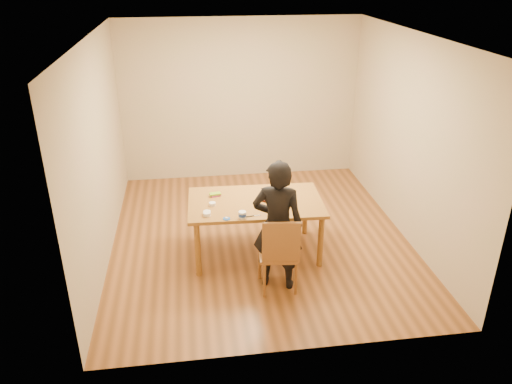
{
  "coord_description": "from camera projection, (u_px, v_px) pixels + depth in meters",
  "views": [
    {
      "loc": [
        -0.89,
        -5.96,
        3.5
      ],
      "look_at": [
        -0.11,
        -0.45,
        0.9
      ],
      "focal_mm": 35.0,
      "sensor_mm": 36.0,
      "label": 1
    }
  ],
  "objects": [
    {
      "name": "candy_box_pink",
      "position": [
        216.0,
        195.0,
        6.38
      ],
      "size": [
        0.13,
        0.09,
        0.02
      ],
      "primitive_type": "cube",
      "rotation": [
        0.0,
        0.0,
        0.3
      ],
      "color": "#EF387D",
      "rests_on": "dining_table"
    },
    {
      "name": "ramekin_multi",
      "position": [
        207.0,
        213.0,
        5.92
      ],
      "size": [
        0.09,
        0.09,
        0.04
      ],
      "primitive_type": "cylinder",
      "color": "white",
      "rests_on": "dining_table"
    },
    {
      "name": "frosting_tub",
      "position": [
        242.0,
        215.0,
        5.83
      ],
      "size": [
        0.09,
        0.09,
        0.08
      ],
      "primitive_type": "cylinder",
      "color": "white",
      "rests_on": "dining_table"
    },
    {
      "name": "ramekin_green",
      "position": [
        207.0,
        214.0,
        5.89
      ],
      "size": [
        0.09,
        0.09,
        0.04
      ],
      "primitive_type": "cylinder",
      "color": "white",
      "rests_on": "dining_table"
    },
    {
      "name": "frosting_dollop",
      "position": [
        227.0,
        218.0,
        5.82
      ],
      "size": [
        0.04,
        0.04,
        0.02
      ],
      "primitive_type": "ellipsoid",
      "color": "white",
      "rests_on": "frosting_lid"
    },
    {
      "name": "cake_plate",
      "position": [
        270.0,
        197.0,
        6.33
      ],
      "size": [
        0.28,
        0.28,
        0.02
      ],
      "primitive_type": "cylinder",
      "color": "red",
      "rests_on": "dining_table"
    },
    {
      "name": "dining_chair",
      "position": [
        278.0,
        253.0,
        5.71
      ],
      "size": [
        0.47,
        0.47,
        0.04
      ],
      "primitive_type": "cube",
      "rotation": [
        0.0,
        0.0,
        -0.11
      ],
      "color": "brown",
      "rests_on": "floor"
    },
    {
      "name": "room_shell",
      "position": [
        256.0,
        137.0,
        6.68
      ],
      "size": [
        4.0,
        4.5,
        2.7
      ],
      "color": "brown",
      "rests_on": "ground"
    },
    {
      "name": "frosting_lid",
      "position": [
        227.0,
        219.0,
        5.82
      ],
      "size": [
        0.09,
        0.09,
        0.01
      ],
      "primitive_type": "cylinder",
      "color": "#1A4CAE",
      "rests_on": "dining_table"
    },
    {
      "name": "spatula",
      "position": [
        248.0,
        217.0,
        5.87
      ],
      "size": [
        0.15,
        0.04,
        0.01
      ],
      "primitive_type": "cube",
      "rotation": [
        0.0,
        0.0,
        0.15
      ],
      "color": "black",
      "rests_on": "dining_table"
    },
    {
      "name": "frosting_dome",
      "position": [
        270.0,
        191.0,
        6.29
      ],
      "size": [
        0.23,
        0.23,
        0.03
      ],
      "primitive_type": "ellipsoid",
      "color": "white",
      "rests_on": "cake"
    },
    {
      "name": "dining_table",
      "position": [
        255.0,
        203.0,
        6.26
      ],
      "size": [
        1.71,
        1.06,
        0.04
      ],
      "primitive_type": "cube",
      "rotation": [
        0.0,
        0.0,
        -0.04
      ],
      "color": "brown",
      "rests_on": "floor"
    },
    {
      "name": "person",
      "position": [
        278.0,
        226.0,
        5.6
      ],
      "size": [
        0.66,
        0.53,
        1.57
      ],
      "primitive_type": "imported",
      "rotation": [
        0.0,
        0.0,
        2.84
      ],
      "color": "black",
      "rests_on": "floor"
    },
    {
      "name": "cake",
      "position": [
        270.0,
        194.0,
        6.31
      ],
      "size": [
        0.23,
        0.23,
        0.07
      ],
      "primitive_type": "cylinder",
      "color": "white",
      "rests_on": "cake_plate"
    },
    {
      "name": "ramekin_yellow",
      "position": [
        212.0,
        204.0,
        6.14
      ],
      "size": [
        0.08,
        0.08,
        0.04
      ],
      "primitive_type": "cylinder",
      "color": "white",
      "rests_on": "dining_table"
    },
    {
      "name": "candy_box_green",
      "position": [
        215.0,
        194.0,
        6.38
      ],
      "size": [
        0.15,
        0.1,
        0.02
      ],
      "primitive_type": "cube",
      "rotation": [
        0.0,
        0.0,
        0.19
      ],
      "color": "#2B941B",
      "rests_on": "candy_box_pink"
    }
  ]
}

